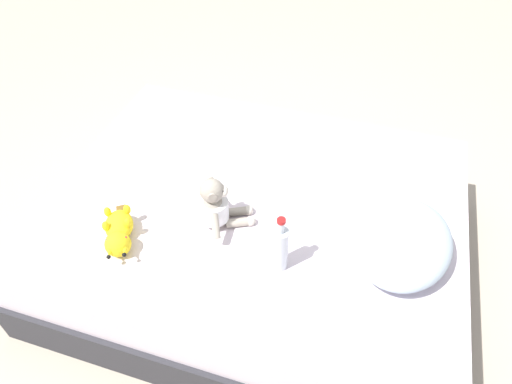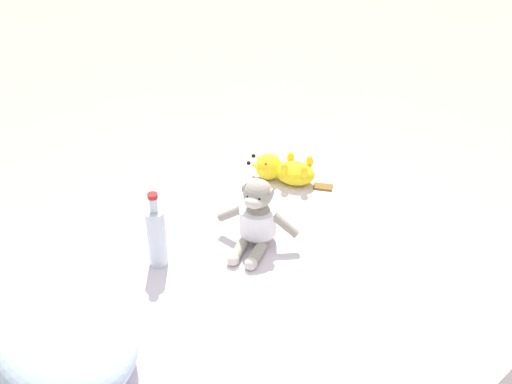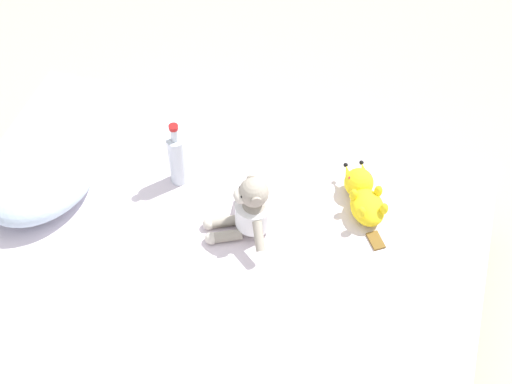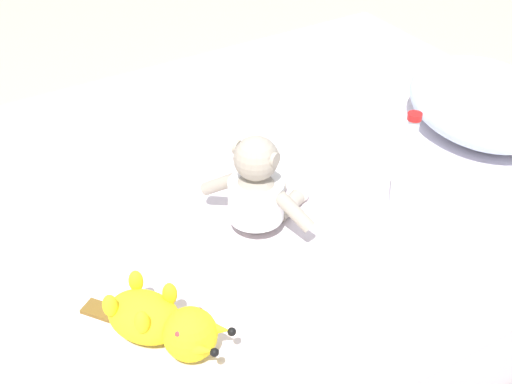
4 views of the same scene
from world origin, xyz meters
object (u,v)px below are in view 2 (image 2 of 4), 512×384
at_px(bed, 267,333).
at_px(glass_bottle, 157,236).
at_px(plush_yellow_creature, 284,170).
at_px(pillow, 66,342).
at_px(plush_monkey, 257,218).

distance_m(bed, glass_bottle, 0.48).
bearing_deg(plush_yellow_creature, pillow, 103.21).
xyz_separation_m(pillow, plush_yellow_creature, (0.25, -1.06, -0.04)).
bearing_deg(plush_monkey, bed, 145.66).
height_order(pillow, plush_monkey, plush_monkey).
bearing_deg(plush_monkey, glass_bottle, 65.68).
bearing_deg(glass_bottle, pillow, 112.90).
xyz_separation_m(plush_monkey, plush_yellow_creature, (0.20, -0.33, -0.05)).
xyz_separation_m(pillow, glass_bottle, (0.18, -0.42, 0.02)).
bearing_deg(glass_bottle, bed, -148.67).
distance_m(pillow, plush_monkey, 0.73).
bearing_deg(glass_bottle, plush_monkey, -114.32).
bearing_deg(plush_monkey, pillow, 93.50).
distance_m(bed, pillow, 0.69).
bearing_deg(pillow, glass_bottle, -67.10).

